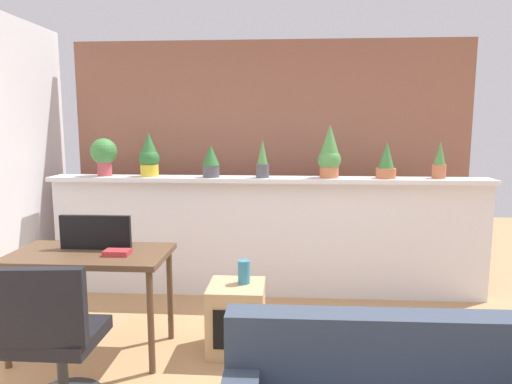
{
  "coord_description": "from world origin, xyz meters",
  "views": [
    {
      "loc": [
        0.18,
        -2.28,
        1.64
      ],
      "look_at": [
        -0.06,
        1.38,
        1.1
      ],
      "focal_mm": 32.17,
      "sensor_mm": 36.0,
      "label": 1
    }
  ],
  "objects": [
    {
      "name": "potted_plant_2",
      "position": [
        -0.52,
        1.94,
        1.31
      ],
      "size": [
        0.16,
        0.16,
        0.3
      ],
      "color": "#4C4C51",
      "rests_on": "plant_shelf"
    },
    {
      "name": "potted_plant_1",
      "position": [
        -1.12,
        1.98,
        1.35
      ],
      "size": [
        0.19,
        0.19,
        0.41
      ],
      "color": "gold",
      "rests_on": "plant_shelf"
    },
    {
      "name": "potted_plant_6",
      "position": [
        1.57,
        1.99,
        1.31
      ],
      "size": [
        0.12,
        0.12,
        0.34
      ],
      "color": "#C66B42",
      "rests_on": "plant_shelf"
    },
    {
      "name": "tv_monitor",
      "position": [
        -1.18,
        0.84,
        0.87
      ],
      "size": [
        0.52,
        0.04,
        0.25
      ],
      "primitive_type": "cube",
      "color": "black",
      "rests_on": "desk"
    },
    {
      "name": "potted_plant_5",
      "position": [
        1.09,
        1.96,
        1.3
      ],
      "size": [
        0.18,
        0.18,
        0.33
      ],
      "color": "#C66B42",
      "rests_on": "plant_shelf"
    },
    {
      "name": "divider_wall",
      "position": [
        0.0,
        2.0,
        0.56
      ],
      "size": [
        4.12,
        0.16,
        1.11
      ],
      "primitive_type": "cube",
      "color": "silver",
      "rests_on": "ground"
    },
    {
      "name": "potted_plant_0",
      "position": [
        -1.56,
        1.99,
        1.36
      ],
      "size": [
        0.25,
        0.25,
        0.36
      ],
      "color": "#B7474C",
      "rests_on": "plant_shelf"
    },
    {
      "name": "brick_wall_behind",
      "position": [
        0.0,
        2.6,
        1.25
      ],
      "size": [
        4.12,
        0.1,
        2.5
      ],
      "primitive_type": "cube",
      "color": "#935B47",
      "rests_on": "ground"
    },
    {
      "name": "office_chair",
      "position": [
        -1.09,
        0.03,
        0.39
      ],
      "size": [
        0.46,
        0.46,
        0.91
      ],
      "color": "#262628",
      "rests_on": "ground"
    },
    {
      "name": "vase_on_shelf",
      "position": [
        -0.12,
        0.9,
        0.59
      ],
      "size": [
        0.09,
        0.09,
        0.17
      ],
      "primitive_type": "cylinder",
      "color": "teal",
      "rests_on": "side_cube_shelf"
    },
    {
      "name": "potted_plant_3",
      "position": [
        -0.04,
        1.93,
        1.31
      ],
      "size": [
        0.12,
        0.12,
        0.36
      ],
      "color": "#4C4C51",
      "rests_on": "plant_shelf"
    },
    {
      "name": "side_cube_shelf",
      "position": [
        -0.17,
        0.85,
        0.25
      ],
      "size": [
        0.4,
        0.41,
        0.5
      ],
      "color": "tan",
      "rests_on": "ground"
    },
    {
      "name": "potted_plant_4",
      "position": [
        0.58,
        1.98,
        1.38
      ],
      "size": [
        0.21,
        0.21,
        0.49
      ],
      "color": "#C66B42",
      "rests_on": "plant_shelf"
    },
    {
      "name": "desk",
      "position": [
        -1.2,
        0.76,
        0.67
      ],
      "size": [
        1.1,
        0.6,
        0.75
      ],
      "color": "brown",
      "rests_on": "ground"
    },
    {
      "name": "plant_shelf",
      "position": [
        0.0,
        1.96,
        1.13
      ],
      "size": [
        4.12,
        0.3,
        0.04
      ],
      "primitive_type": "cube",
      "color": "silver",
      "rests_on": "divider_wall"
    },
    {
      "name": "book_on_desk",
      "position": [
        -0.98,
        0.7,
        0.77
      ],
      "size": [
        0.17,
        0.11,
        0.04
      ],
      "primitive_type": "cube",
      "color": "#B22D33",
      "rests_on": "desk"
    }
  ]
}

